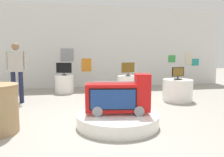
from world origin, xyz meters
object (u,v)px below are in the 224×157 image
(display_pedestal_right_rear, at_px, (64,84))
(shopper_browsing_near_truck, at_px, (16,68))
(novelty_firetruck_tv, at_px, (119,97))
(tv_on_left_rear, at_px, (128,68))
(display_pedestal_left_rear, at_px, (128,85))
(display_pedestal_center_rear, at_px, (177,90))
(main_display_pedestal, at_px, (118,120))
(tv_on_center_rear, at_px, (178,73))
(tv_on_right_rear, at_px, (64,68))

(display_pedestal_right_rear, bearing_deg, shopper_browsing_near_truck, -132.58)
(novelty_firetruck_tv, relative_size, tv_on_left_rear, 2.27)
(display_pedestal_left_rear, distance_m, shopper_browsing_near_truck, 3.48)
(display_pedestal_left_rear, distance_m, display_pedestal_center_rear, 1.70)
(novelty_firetruck_tv, height_order, display_pedestal_right_rear, novelty_firetruck_tv)
(main_display_pedestal, relative_size, shopper_browsing_near_truck, 0.93)
(display_pedestal_right_rear, distance_m, shopper_browsing_near_truck, 1.94)
(tv_on_left_rear, bearing_deg, display_pedestal_center_rear, -47.84)
(tv_on_center_rear, distance_m, display_pedestal_right_rear, 3.83)
(main_display_pedestal, relative_size, tv_on_center_rear, 3.65)
(display_pedestal_center_rear, distance_m, shopper_browsing_near_truck, 4.58)
(main_display_pedestal, distance_m, display_pedestal_left_rear, 3.26)
(tv_on_left_rear, height_order, display_pedestal_center_rear, tv_on_left_rear)
(tv_on_right_rear, bearing_deg, display_pedestal_center_rear, -30.97)
(novelty_firetruck_tv, xyz_separation_m, tv_on_center_rear, (2.17, 1.82, 0.27))
(display_pedestal_left_rear, bearing_deg, tv_on_center_rear, -48.08)
(display_pedestal_left_rear, relative_size, tv_on_right_rear, 1.34)
(display_pedestal_center_rear, bearing_deg, tv_on_center_rear, -105.77)
(novelty_firetruck_tv, bearing_deg, display_pedestal_left_rear, 71.53)
(shopper_browsing_near_truck, bearing_deg, tv_on_left_rear, 10.92)
(novelty_firetruck_tv, height_order, display_pedestal_center_rear, novelty_firetruck_tv)
(display_pedestal_right_rear, bearing_deg, tv_on_left_rear, -18.29)
(display_pedestal_right_rear, bearing_deg, display_pedestal_center_rear, -31.02)
(shopper_browsing_near_truck, bearing_deg, display_pedestal_right_rear, 47.42)
(tv_on_left_rear, bearing_deg, shopper_browsing_near_truck, -169.08)
(display_pedestal_left_rear, xyz_separation_m, tv_on_right_rear, (-2.12, 0.69, 0.55))
(novelty_firetruck_tv, xyz_separation_m, tv_on_right_rear, (-1.08, 3.78, 0.32))
(shopper_browsing_near_truck, bearing_deg, main_display_pedestal, -46.59)
(main_display_pedestal, relative_size, display_pedestal_center_rear, 1.81)
(main_display_pedestal, distance_m, tv_on_center_rear, 2.93)
(main_display_pedestal, distance_m, tv_on_right_rear, 3.99)
(shopper_browsing_near_truck, bearing_deg, tv_on_center_rear, -7.81)
(display_pedestal_center_rear, xyz_separation_m, tv_on_center_rear, (-0.00, -0.00, 0.50))
(display_pedestal_left_rear, bearing_deg, display_pedestal_right_rear, 161.83)
(display_pedestal_center_rear, height_order, tv_on_center_rear, tv_on_center_rear)
(tv_on_center_rear, relative_size, display_pedestal_right_rear, 0.65)
(novelty_firetruck_tv, distance_m, shopper_browsing_near_truck, 3.40)
(display_pedestal_left_rear, relative_size, display_pedestal_right_rear, 1.08)
(tv_on_left_rear, xyz_separation_m, tv_on_right_rear, (-2.12, 0.70, -0.03))
(tv_on_center_rear, relative_size, shopper_browsing_near_truck, 0.26)
(display_pedestal_left_rear, xyz_separation_m, tv_on_left_rear, (-0.00, -0.00, 0.58))
(main_display_pedestal, height_order, tv_on_center_rear, tv_on_center_rear)
(display_pedestal_center_rear, bearing_deg, shopper_browsing_near_truck, 172.24)
(tv_on_left_rear, xyz_separation_m, tv_on_center_rear, (1.14, -1.26, -0.08))
(display_pedestal_center_rear, distance_m, tv_on_right_rear, 3.84)
(tv_on_right_rear, bearing_deg, tv_on_center_rear, -31.03)
(main_display_pedestal, relative_size, tv_on_left_rear, 2.86)
(display_pedestal_left_rear, bearing_deg, novelty_firetruck_tv, -108.47)
(novelty_firetruck_tv, bearing_deg, main_display_pedestal, 154.75)
(display_pedestal_left_rear, distance_m, tv_on_center_rear, 1.77)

